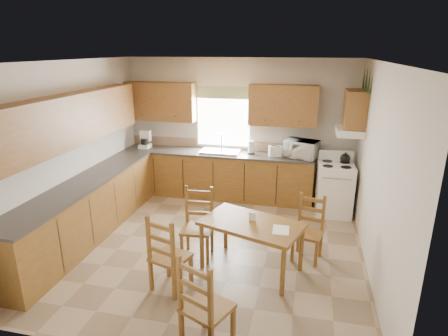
% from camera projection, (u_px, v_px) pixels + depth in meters
% --- Properties ---
extents(floor, '(4.50, 4.50, 0.00)m').
position_uv_depth(floor, '(210.00, 245.00, 5.71)').
color(floor, '#988263').
rests_on(floor, ground).
extents(ceiling, '(4.50, 4.50, 0.00)m').
position_uv_depth(ceiling, '(208.00, 61.00, 4.89)').
color(ceiling, brown).
rests_on(ceiling, floor).
extents(wall_left, '(4.50, 4.50, 0.00)m').
position_uv_depth(wall_left, '(68.00, 151.00, 5.78)').
color(wall_left, beige).
rests_on(wall_left, floor).
extents(wall_right, '(4.50, 4.50, 0.00)m').
position_uv_depth(wall_right, '(377.00, 171.00, 4.82)').
color(wall_right, beige).
rests_on(wall_right, floor).
extents(wall_back, '(4.50, 4.50, 0.00)m').
position_uv_depth(wall_back, '(239.00, 128.00, 7.39)').
color(wall_back, beige).
rests_on(wall_back, floor).
extents(wall_front, '(4.50, 4.50, 0.00)m').
position_uv_depth(wall_front, '(141.00, 233.00, 3.21)').
color(wall_front, beige).
rests_on(wall_front, floor).
extents(lower_cab_back, '(3.75, 0.60, 0.88)m').
position_uv_depth(lower_cab_back, '(217.00, 175.00, 7.47)').
color(lower_cab_back, brown).
rests_on(lower_cab_back, floor).
extents(lower_cab_left, '(0.60, 3.60, 0.88)m').
position_uv_depth(lower_cab_left, '(87.00, 211.00, 5.85)').
color(lower_cab_left, brown).
rests_on(lower_cab_left, floor).
extents(counter_back, '(3.75, 0.63, 0.04)m').
position_uv_depth(counter_back, '(217.00, 153.00, 7.33)').
color(counter_back, '#413C37').
rests_on(counter_back, lower_cab_back).
extents(counter_left, '(0.63, 3.60, 0.04)m').
position_uv_depth(counter_left, '(84.00, 183.00, 5.71)').
color(counter_left, '#413C37').
rests_on(counter_left, lower_cab_left).
extents(backsplash, '(3.75, 0.01, 0.18)m').
position_uv_depth(backsplash, '(220.00, 144.00, 7.56)').
color(backsplash, '#99785C').
rests_on(backsplash, counter_back).
extents(upper_cab_back_left, '(1.41, 0.33, 0.75)m').
position_uv_depth(upper_cab_back_left, '(161.00, 101.00, 7.41)').
color(upper_cab_back_left, brown).
rests_on(upper_cab_back_left, wall_back).
extents(upper_cab_back_right, '(1.25, 0.33, 0.75)m').
position_uv_depth(upper_cab_back_right, '(283.00, 105.00, 6.90)').
color(upper_cab_back_right, brown).
rests_on(upper_cab_back_right, wall_back).
extents(upper_cab_left, '(0.33, 3.60, 0.75)m').
position_uv_depth(upper_cab_left, '(68.00, 121.00, 5.45)').
color(upper_cab_left, brown).
rests_on(upper_cab_left, wall_left).
extents(upper_cab_stove, '(0.33, 0.62, 0.62)m').
position_uv_depth(upper_cab_stove, '(355.00, 109.00, 6.22)').
color(upper_cab_stove, brown).
rests_on(upper_cab_stove, wall_right).
extents(range_hood, '(0.44, 0.62, 0.12)m').
position_uv_depth(range_hood, '(349.00, 131.00, 6.35)').
color(range_hood, white).
rests_on(range_hood, wall_right).
extents(window_frame, '(1.13, 0.02, 1.18)m').
position_uv_depth(window_frame, '(223.00, 118.00, 7.36)').
color(window_frame, white).
rests_on(window_frame, wall_back).
extents(window_pane, '(1.05, 0.01, 1.10)m').
position_uv_depth(window_pane, '(223.00, 118.00, 7.36)').
color(window_pane, white).
rests_on(window_pane, wall_back).
extents(window_valance, '(1.19, 0.01, 0.24)m').
position_uv_depth(window_valance, '(223.00, 92.00, 7.18)').
color(window_valance, '#406132').
rests_on(window_valance, wall_back).
extents(sink_basin, '(0.75, 0.45, 0.04)m').
position_uv_depth(sink_basin, '(220.00, 151.00, 7.30)').
color(sink_basin, silver).
rests_on(sink_basin, counter_back).
extents(pine_decal_a, '(0.22, 0.22, 0.36)m').
position_uv_depth(pine_decal_a, '(369.00, 81.00, 5.75)').
color(pine_decal_a, '#1A3F20').
rests_on(pine_decal_a, wall_right).
extents(pine_decal_b, '(0.22, 0.22, 0.36)m').
position_uv_depth(pine_decal_b, '(367.00, 77.00, 6.03)').
color(pine_decal_b, '#1A3F20').
rests_on(pine_decal_b, wall_right).
extents(pine_decal_c, '(0.22, 0.22, 0.36)m').
position_uv_depth(pine_decal_c, '(364.00, 78.00, 6.34)').
color(pine_decal_c, '#1A3F20').
rests_on(pine_decal_c, wall_right).
extents(stove, '(0.64, 0.66, 0.91)m').
position_uv_depth(stove, '(334.00, 190.00, 6.68)').
color(stove, white).
rests_on(stove, floor).
extents(coffeemaker, '(0.24, 0.26, 0.32)m').
position_uv_depth(coffeemaker, '(145.00, 140.00, 7.60)').
color(coffeemaker, white).
rests_on(coffeemaker, counter_back).
extents(paper_towel, '(0.14, 0.14, 0.25)m').
position_uv_depth(paper_towel, '(251.00, 147.00, 7.19)').
color(paper_towel, white).
rests_on(paper_towel, counter_back).
extents(toaster, '(0.27, 0.22, 0.19)m').
position_uv_depth(toaster, '(275.00, 151.00, 7.03)').
color(toaster, white).
rests_on(toaster, counter_back).
extents(microwave, '(0.64, 0.54, 0.33)m').
position_uv_depth(microwave, '(301.00, 149.00, 6.92)').
color(microwave, white).
rests_on(microwave, counter_back).
extents(dining_table, '(1.46, 1.12, 0.69)m').
position_uv_depth(dining_table, '(251.00, 246.00, 4.99)').
color(dining_table, brown).
rests_on(dining_table, floor).
extents(chair_near_left, '(0.52, 0.51, 1.00)m').
position_uv_depth(chair_near_left, '(170.00, 252.00, 4.55)').
color(chair_near_left, brown).
rests_on(chair_near_left, floor).
extents(chair_near_right, '(0.56, 0.55, 1.03)m').
position_uv_depth(chair_near_right, '(207.00, 302.00, 3.64)').
color(chair_near_right, brown).
rests_on(chair_near_right, floor).
extents(chair_far_left, '(0.45, 0.43, 1.01)m').
position_uv_depth(chair_far_left, '(197.00, 225.00, 5.24)').
color(chair_far_left, brown).
rests_on(chair_far_left, floor).
extents(chair_far_right, '(0.46, 0.44, 0.92)m').
position_uv_depth(chair_far_right, '(308.00, 230.00, 5.20)').
color(chair_far_right, brown).
rests_on(chair_far_right, floor).
extents(table_paper, '(0.21, 0.27, 0.00)m').
position_uv_depth(table_paper, '(281.00, 230.00, 4.68)').
color(table_paper, white).
rests_on(table_paper, dining_table).
extents(table_card, '(0.09, 0.03, 0.12)m').
position_uv_depth(table_card, '(252.00, 217.00, 4.91)').
color(table_card, white).
rests_on(table_card, dining_table).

